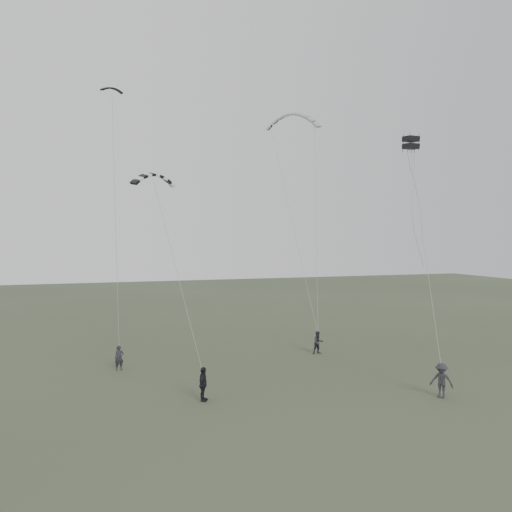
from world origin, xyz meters
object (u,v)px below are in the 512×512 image
object	(u,v)px
kite_pale_large	(292,114)
kite_striped	(154,175)
flyer_left	(119,358)
kite_box	(411,143)
flyer_far	(442,380)
kite_dark_small	(112,88)
flyer_right	(318,342)
flyer_center	(203,384)

from	to	relation	value
kite_pale_large	kite_striped	world-z (taller)	kite_pale_large
flyer_left	kite_box	bearing A→B (deg)	-24.16
flyer_far	kite_dark_small	size ratio (longest dim) A/B	1.27
kite_pale_large	flyer_far	bearing A→B (deg)	-53.09
flyer_left	kite_box	world-z (taller)	kite_box
flyer_right	kite_dark_small	xyz separation A→B (m)	(-13.36, 2.32, 16.66)
flyer_left	kite_striped	world-z (taller)	kite_striped
flyer_center	kite_box	distance (m)	18.56
flyer_left	kite_box	size ratio (longest dim) A/B	1.93
flyer_left	kite_striped	bearing A→B (deg)	-51.17
flyer_center	kite_pale_large	distance (m)	24.82
flyer_center	flyer_far	xyz separation A→B (m)	(11.33, -3.19, 0.03)
kite_box	flyer_left	bearing A→B (deg)	161.03
kite_dark_small	kite_pale_large	size ratio (longest dim) A/B	0.30
kite_pale_large	kite_striped	size ratio (longest dim) A/B	1.76
flyer_center	flyer_far	size ratio (longest dim) A/B	0.96
kite_pale_large	kite_box	xyz separation A→B (m)	(2.66, -12.22, -4.37)
kite_box	kite_pale_large	bearing A→B (deg)	99.68
flyer_left	kite_striped	distance (m)	11.11
flyer_far	kite_box	bearing A→B (deg)	119.32
flyer_right	flyer_left	bearing A→B (deg)	178.79
flyer_far	kite_striped	bearing A→B (deg)	-164.60
flyer_right	flyer_center	size ratio (longest dim) A/B	0.92
kite_dark_small	kite_striped	size ratio (longest dim) A/B	0.53
flyer_right	kite_dark_small	world-z (taller)	kite_dark_small
flyer_center	kite_dark_small	world-z (taller)	kite_dark_small
flyer_left	flyer_center	size ratio (longest dim) A/B	0.89
kite_dark_small	kite_striped	distance (m)	7.59
kite_pale_large	kite_striped	bearing A→B (deg)	-108.98
flyer_right	flyer_far	bearing A→B (deg)	-82.83
kite_pale_large	kite_striped	distance (m)	16.57
flyer_center	flyer_far	bearing A→B (deg)	-76.79
flyer_left	flyer_center	xyz separation A→B (m)	(3.58, -7.16, 0.09)
flyer_right	kite_pale_large	size ratio (longest dim) A/B	0.34
flyer_left	kite_dark_small	distance (m)	16.88
kite_striped	flyer_right	bearing A→B (deg)	-9.20
flyer_center	flyer_right	bearing A→B (deg)	-23.63
flyer_far	kite_striped	size ratio (longest dim) A/B	0.68
flyer_right	kite_box	bearing A→B (deg)	-56.92
flyer_right	flyer_center	world-z (taller)	flyer_center
flyer_left	kite_pale_large	size ratio (longest dim) A/B	0.33
kite_box	kite_dark_small	bearing A→B (deg)	153.68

